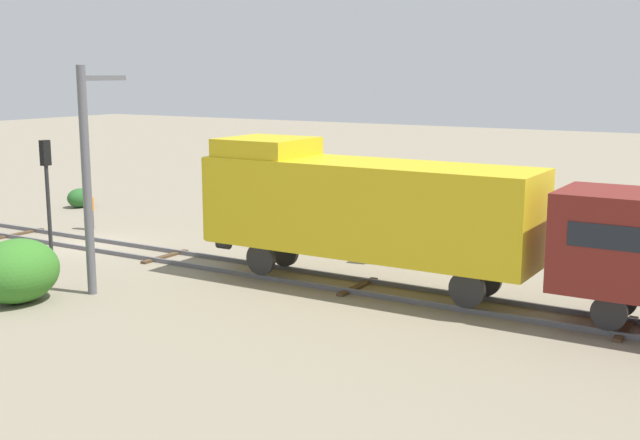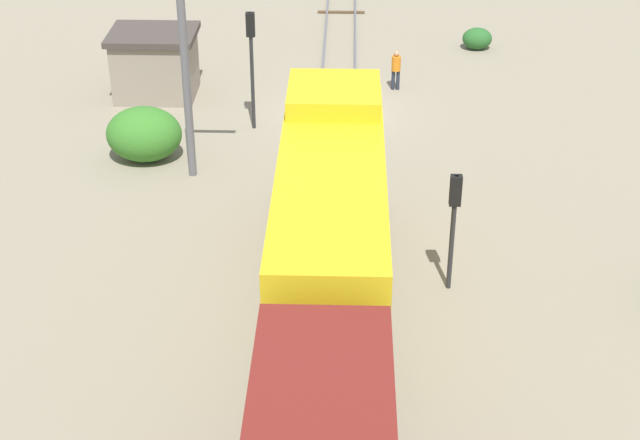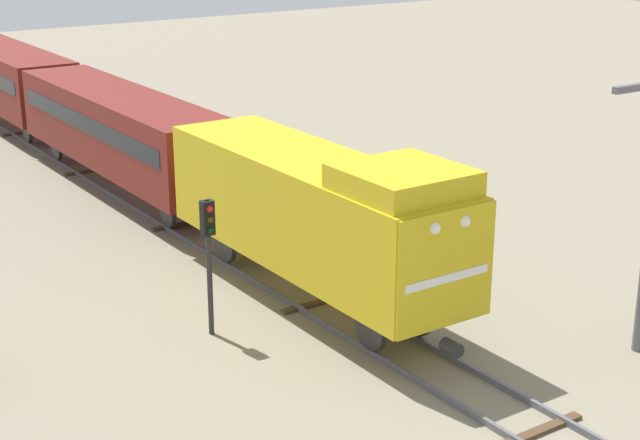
{
  "view_description": "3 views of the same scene",
  "coord_description": "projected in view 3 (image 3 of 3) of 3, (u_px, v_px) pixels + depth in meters",
  "views": [
    {
      "loc": [
        22.28,
        24.72,
        6.97
      ],
      "look_at": [
        -0.76,
        10.63,
        1.96
      ],
      "focal_mm": 45.0,
      "sensor_mm": 36.0,
      "label": 1
    },
    {
      "loc": [
        -0.42,
        36.17,
        15.81
      ],
      "look_at": [
        0.35,
        11.36,
        1.52
      ],
      "focal_mm": 55.0,
      "sensor_mm": 36.0,
      "label": 2
    },
    {
      "loc": [
        -14.14,
        -8.37,
        10.84
      ],
      "look_at": [
        -0.24,
        12.14,
        2.64
      ],
      "focal_mm": 55.0,
      "sensor_mm": 36.0,
      "label": 3
    }
  ],
  "objects": [
    {
      "name": "traffic_signal_mid",
      "position": [
        208.0,
        242.0,
        24.73
      ],
      "size": [
        0.32,
        0.34,
        3.63
      ],
      "color": "#262628",
      "rests_on": "ground"
    },
    {
      "name": "locomotive",
      "position": [
        317.0,
        209.0,
        26.58
      ],
      "size": [
        2.9,
        11.6,
        4.6
      ],
      "color": "gold",
      "rests_on": "railway_track"
    },
    {
      "name": "passenger_car_leading",
      "position": [
        121.0,
        127.0,
        37.13
      ],
      "size": [
        2.84,
        14.0,
        3.66
      ],
      "color": "maroon",
      "rests_on": "railway_track"
    },
    {
      "name": "passenger_car_trailing",
      "position": [
        3.0,
        72.0,
        48.6
      ],
      "size": [
        2.84,
        14.0,
        3.66
      ],
      "color": "maroon",
      "rests_on": "railway_track"
    }
  ]
}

